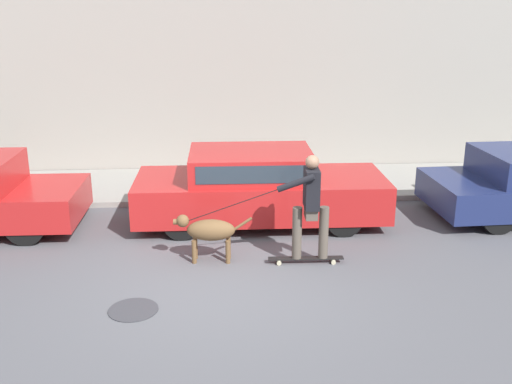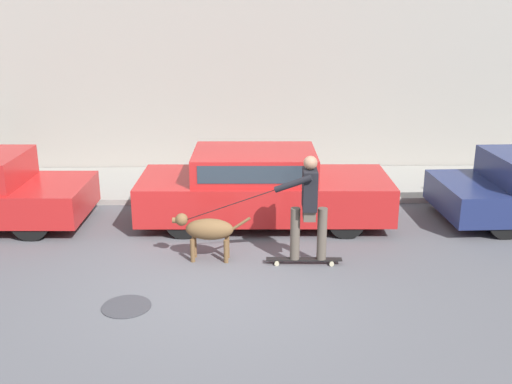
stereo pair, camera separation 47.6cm
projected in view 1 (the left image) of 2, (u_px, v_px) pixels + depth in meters
ground_plane at (222, 285)px, 8.32m from camera, size 36.00×36.00×0.00m
back_wall at (215, 79)px, 13.48m from camera, size 32.00×0.30×4.26m
sidewalk_curb at (218, 184)px, 12.77m from camera, size 30.00×2.45×0.11m
parked_car_1 at (258, 188)px, 10.53m from camera, size 4.40×1.79×1.31m
dog at (209, 231)px, 8.96m from camera, size 1.18×0.38×0.74m
skateboarder at (310, 203)px, 8.75m from camera, size 2.41×0.59×1.67m
manhole_cover at (133, 310)px, 7.63m from camera, size 0.64×0.64×0.01m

